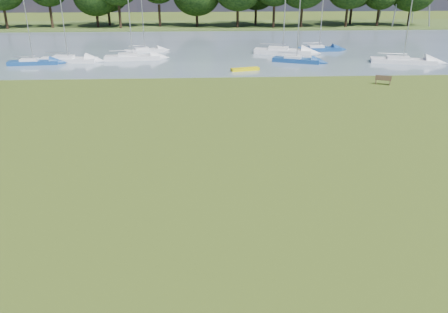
{
  "coord_description": "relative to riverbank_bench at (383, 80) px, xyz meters",
  "views": [
    {
      "loc": [
        -1.86,
        -21.94,
        9.52
      ],
      "look_at": [
        -0.74,
        -2.0,
        1.26
      ],
      "focal_mm": 35.0,
      "sensor_mm": 36.0,
      "label": 1
    }
  ],
  "objects": [
    {
      "name": "sailboat_6",
      "position": [
        -6.41,
        17.96,
        0.12
      ],
      "size": [
        7.72,
        3.89,
        10.3
      ],
      "rotation": [
        0.0,
        0.0,
        -0.26
      ],
      "color": "white",
      "rests_on": "river"
    },
    {
      "name": "river",
      "position": [
        -15.48,
        23.97,
        -0.45
      ],
      "size": [
        220.0,
        40.0,
        0.1
      ],
      "primitive_type": "cube",
      "color": "slate",
      "rests_on": "ground"
    },
    {
      "name": "ground",
      "position": [
        -15.48,
        -18.03,
        -0.45
      ],
      "size": [
        220.0,
        220.0,
        0.0
      ],
      "primitive_type": "plane",
      "color": "#5A6921"
    },
    {
      "name": "sailboat_0",
      "position": [
        -5.89,
        11.63,
        0.07
      ],
      "size": [
        5.73,
        3.62,
        8.41
      ],
      "rotation": [
        0.0,
        0.0,
        -0.4
      ],
      "color": "navy",
      "rests_on": "river"
    },
    {
      "name": "sailboat_9",
      "position": [
        6.56,
        10.58,
        0.03
      ],
      "size": [
        7.56,
        3.96,
        8.95
      ],
      "rotation": [
        0.0,
        0.0,
        -0.28
      ],
      "color": "white",
      "rests_on": "river"
    },
    {
      "name": "sailboat_7",
      "position": [
        -1.01,
        19.91,
        0.06
      ],
      "size": [
        5.85,
        1.88,
        8.04
      ],
      "rotation": [
        0.0,
        0.0,
        0.04
      ],
      "color": "navy",
      "rests_on": "river"
    },
    {
      "name": "sailboat_4",
      "position": [
        -25.58,
        14.52,
        0.06
      ],
      "size": [
        6.82,
        2.44,
        8.53
      ],
      "rotation": [
        0.0,
        0.0,
        0.09
      ],
      "color": "white",
      "rests_on": "river"
    },
    {
      "name": "sailboat_2",
      "position": [
        -24.68,
        19.95,
        -0.0
      ],
      "size": [
        5.37,
        3.13,
        6.85
      ],
      "rotation": [
        0.0,
        0.0,
        0.35
      ],
      "color": "white",
      "rests_on": "river"
    },
    {
      "name": "far_bank",
      "position": [
        -15.48,
        53.97,
        -0.45
      ],
      "size": [
        220.0,
        20.0,
        0.4
      ],
      "primitive_type": "cube",
      "color": "#4C6626",
      "rests_on": "ground"
    },
    {
      "name": "riverbank_bench",
      "position": [
        0.0,
        0.0,
        0.0
      ],
      "size": [
        1.51,
        1.01,
        0.9
      ],
      "rotation": [
        0.0,
        0.0,
        -0.44
      ],
      "color": "brown",
      "rests_on": "ground"
    },
    {
      "name": "sailboat_3",
      "position": [
        -33.01,
        13.37,
        0.05
      ],
      "size": [
        6.76,
        2.38,
        8.74
      ],
      "rotation": [
        0.0,
        0.0,
        -0.08
      ],
      "color": "white",
      "rests_on": "river"
    },
    {
      "name": "sailboat_1",
      "position": [
        -36.56,
        11.96,
        0.01
      ],
      "size": [
        5.7,
        2.13,
        7.51
      ],
      "rotation": [
        0.0,
        0.0,
        0.1
      ],
      "color": "navy",
      "rests_on": "river"
    },
    {
      "name": "kayak",
      "position": [
        -12.41,
        7.05,
        -0.25
      ],
      "size": [
        3.2,
        1.5,
        0.31
      ],
      "primitive_type": "cube",
      "rotation": [
        0.0,
        0.0,
        0.26
      ],
      "color": "yellow",
      "rests_on": "river"
    }
  ]
}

